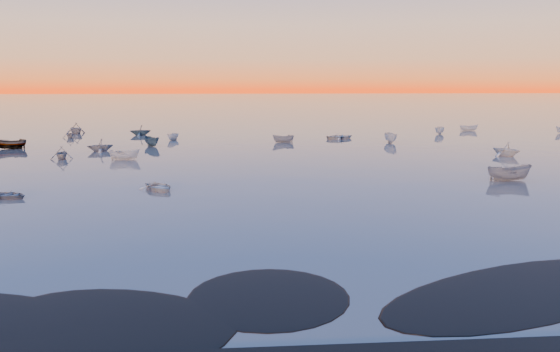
{
  "coord_description": "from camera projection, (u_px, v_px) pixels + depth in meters",
  "views": [
    {
      "loc": [
        -5.32,
        -21.09,
        9.39
      ],
      "look_at": [
        -1.53,
        28.0,
        0.82
      ],
      "focal_mm": 35.0,
      "sensor_mm": 36.0,
      "label": 1
    }
  ],
  "objects": [
    {
      "name": "ground",
      "position": [
        262.0,
        124.0,
        120.95
      ],
      "size": [
        600.0,
        600.0,
        0.0
      ],
      "primitive_type": "plane",
      "color": "#6E645C",
      "rests_on": "ground"
    },
    {
      "name": "mud_lobes",
      "position": [
        374.0,
        320.0,
        21.74
      ],
      "size": [
        140.0,
        6.0,
        0.07
      ],
      "primitive_type": null,
      "color": "black",
      "rests_on": "ground"
    },
    {
      "name": "boat_near_center",
      "position": [
        509.0,
        181.0,
        52.25
      ],
      "size": [
        1.89,
        4.37,
        1.51
      ],
      "primitive_type": "imported",
      "rotation": [
        0.0,
        0.0,
        1.56
      ],
      "color": "gray",
      "rests_on": "ground"
    },
    {
      "name": "moored_fleet",
      "position": [
        277.0,
        151.0,
        74.79
      ],
      "size": [
        124.0,
        58.0,
        1.2
      ],
      "primitive_type": null,
      "color": "silver",
      "rests_on": "ground"
    },
    {
      "name": "boat_near_left",
      "position": [
        159.0,
        190.0,
        47.73
      ],
      "size": [
        3.98,
        3.31,
        0.93
      ],
      "primitive_type": "imported",
      "rotation": [
        0.0,
        0.0,
        0.57
      ],
      "color": "silver",
      "rests_on": "ground"
    },
    {
      "name": "boat_near_right",
      "position": [
        506.0,
        156.0,
        69.52
      ],
      "size": [
        4.2,
        3.55,
        1.36
      ],
      "primitive_type": "imported",
      "rotation": [
        0.0,
        0.0,
        3.71
      ],
      "color": "silver",
      "rests_on": "ground"
    }
  ]
}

